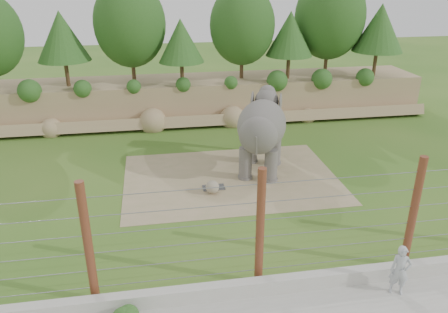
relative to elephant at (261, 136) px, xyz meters
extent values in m
plane|color=#34671D|center=(-2.08, -3.61, -1.85)|extent=(90.00, 90.00, 0.00)
cube|color=#A28360|center=(-2.08, 9.39, -0.60)|extent=(30.00, 4.00, 2.50)
cube|color=#A28360|center=(-2.08, 7.09, -1.50)|extent=(30.00, 1.37, 1.07)
cylinder|color=#3F2B19|center=(-10.08, 8.89, 1.44)|extent=(0.24, 0.24, 1.58)
sphere|color=#1F4C17|center=(-10.08, 8.89, 3.58)|extent=(3.60, 3.60, 3.60)
cylinder|color=#3F2B19|center=(-6.08, 9.39, 1.61)|extent=(0.24, 0.24, 1.92)
sphere|color=#1F4C17|center=(-6.08, 9.39, 4.23)|extent=(4.40, 4.40, 4.40)
cylinder|color=#3F2B19|center=(-3.08, 8.19, 1.35)|extent=(0.24, 0.24, 1.40)
sphere|color=#1F4C17|center=(-3.08, 8.19, 3.25)|extent=(3.20, 3.20, 3.20)
cylinder|color=#3F2B19|center=(0.92, 9.19, 1.56)|extent=(0.24, 0.24, 1.82)
sphere|color=#1F4C17|center=(0.92, 9.19, 4.03)|extent=(4.16, 4.16, 4.16)
cylinder|color=#3F2B19|center=(3.92, 8.59, 1.40)|extent=(0.24, 0.24, 1.50)
sphere|color=#1F4C17|center=(3.92, 8.59, 3.45)|extent=(3.44, 3.44, 3.44)
cylinder|color=#3F2B19|center=(6.92, 9.59, 1.67)|extent=(0.24, 0.24, 2.03)
sphere|color=#1F4C17|center=(6.92, 9.59, 4.42)|extent=(4.64, 4.64, 4.64)
cylinder|color=#3F2B19|center=(9.92, 8.39, 1.47)|extent=(0.24, 0.24, 1.64)
sphere|color=#1F4C17|center=(9.92, 8.39, 3.71)|extent=(3.76, 3.76, 3.76)
cube|color=#92875C|center=(-1.58, -0.61, -1.84)|extent=(10.00, 7.00, 0.02)
cube|color=#262628|center=(-2.53, -1.45, -1.81)|extent=(1.00, 0.60, 0.03)
sphere|color=#9C9376|center=(-2.66, -1.95, -1.53)|extent=(0.60, 0.60, 0.60)
cube|color=#B2B0A5|center=(-2.08, -8.61, -1.60)|extent=(26.00, 0.35, 0.50)
cylinder|color=#592618|center=(-7.08, -8.11, 0.15)|extent=(0.26, 0.26, 4.00)
cylinder|color=#592618|center=(-2.08, -8.11, 0.15)|extent=(0.26, 0.26, 4.00)
cylinder|color=#592618|center=(2.92, -8.11, 0.15)|extent=(0.26, 0.26, 4.00)
cylinder|color=gray|center=(-2.08, -8.11, -1.35)|extent=(20.00, 0.02, 0.02)
cylinder|color=gray|center=(-2.08, -8.11, -0.75)|extent=(20.00, 0.02, 0.02)
cylinder|color=gray|center=(-2.08, -8.11, -0.15)|extent=(20.00, 0.02, 0.02)
cylinder|color=gray|center=(-2.08, -8.11, 0.45)|extent=(20.00, 0.02, 0.02)
cylinder|color=gray|center=(-2.08, -8.11, 1.05)|extent=(20.00, 0.02, 0.02)
cylinder|color=gray|center=(-2.08, -8.11, 1.65)|extent=(20.00, 0.02, 0.02)
imported|color=#A6A9AF|center=(1.99, -9.28, -1.02)|extent=(0.70, 0.59, 1.64)
camera|label=1|loc=(-5.02, -18.94, 7.32)|focal=35.00mm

